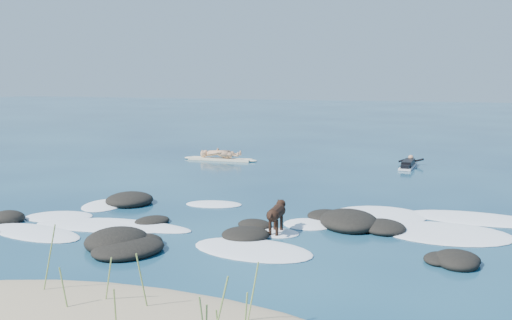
% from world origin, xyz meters
% --- Properties ---
extents(ground, '(160.00, 160.00, 0.00)m').
position_xyz_m(ground, '(0.00, 0.00, 0.00)').
color(ground, '#0A2642').
rests_on(ground, ground).
extents(dune_grass, '(4.01, 2.00, 1.23)m').
position_xyz_m(dune_grass, '(0.69, -7.99, 0.62)').
color(dune_grass, '#789749').
rests_on(dune_grass, ground).
extents(reef_rocks, '(14.30, 6.18, 0.55)m').
position_xyz_m(reef_rocks, '(-0.38, -2.00, 0.10)').
color(reef_rocks, black).
rests_on(reef_rocks, ground).
extents(breaking_foam, '(13.58, 6.89, 0.12)m').
position_xyz_m(breaking_foam, '(0.23, -1.02, 0.01)').
color(breaking_foam, white).
rests_on(breaking_foam, ground).
extents(standing_surfer_rig, '(3.55, 0.71, 2.02)m').
position_xyz_m(standing_surfer_rig, '(-5.59, 9.20, 0.80)').
color(standing_surfer_rig, '#EFE5BF').
rests_on(standing_surfer_rig, ground).
extents(paddling_surfer_rig, '(1.10, 2.46, 0.43)m').
position_xyz_m(paddling_surfer_rig, '(2.72, 9.99, 0.15)').
color(paddling_surfer_rig, silver).
rests_on(paddling_surfer_rig, ground).
extents(dog, '(0.35, 1.26, 0.80)m').
position_xyz_m(dog, '(0.63, -1.78, 0.53)').
color(dog, black).
rests_on(dog, ground).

